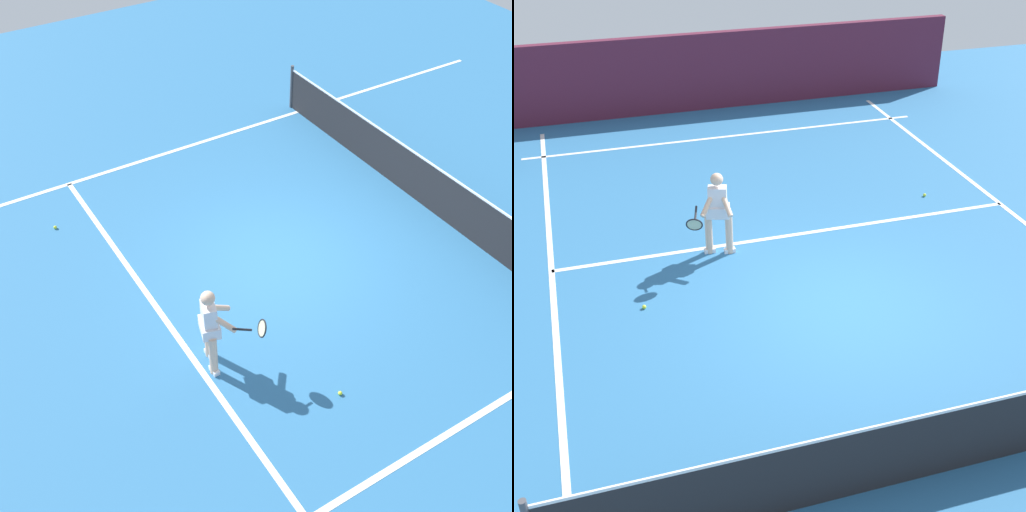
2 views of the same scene
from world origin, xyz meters
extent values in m
plane|color=teal|center=(0.00, 0.00, 0.00)|extent=(26.21, 26.21, 0.00)
cube|color=white|center=(0.00, -2.39, 0.00)|extent=(8.83, 0.10, 0.01)
cube|color=white|center=(-4.41, 0.00, 0.00)|extent=(0.10, 18.16, 0.01)
cube|color=white|center=(4.41, 0.00, 0.00)|extent=(0.10, 18.16, 0.01)
cylinder|color=#4C4C51|center=(-4.71, 3.52, 0.55)|extent=(0.08, 0.08, 1.10)
cube|color=#232326|center=(0.00, 3.52, 0.49)|extent=(9.35, 0.02, 0.98)
cube|color=white|center=(0.00, 3.52, 1.00)|extent=(9.35, 0.02, 0.04)
cylinder|color=beige|center=(1.32, -2.13, 0.39)|extent=(0.13, 0.13, 0.78)
cylinder|color=beige|center=(1.66, -2.23, 0.39)|extent=(0.13, 0.13, 0.78)
cube|color=white|center=(1.32, -2.13, 0.04)|extent=(0.20, 0.10, 0.08)
cube|color=white|center=(1.66, -2.23, 0.04)|extent=(0.20, 0.10, 0.08)
cube|color=white|center=(1.49, -2.18, 1.04)|extent=(0.36, 0.28, 0.52)
cube|color=white|center=(1.49, -2.18, 0.84)|extent=(0.46, 0.38, 0.20)
sphere|color=beige|center=(1.49, -2.18, 1.44)|extent=(0.22, 0.22, 0.22)
cylinder|color=beige|center=(1.39, -1.99, 1.06)|extent=(0.16, 0.49, 0.37)
cylinder|color=beige|center=(1.68, -2.08, 1.06)|extent=(0.39, 0.42, 0.37)
cylinder|color=black|center=(1.94, -1.87, 1.02)|extent=(0.12, 0.29, 0.14)
torus|color=black|center=(2.03, -1.59, 0.96)|extent=(0.31, 0.20, 0.28)
cylinder|color=beige|center=(2.03, -1.59, 0.96)|extent=(0.26, 0.16, 0.23)
sphere|color=#D1E533|center=(-3.10, -3.15, 0.03)|extent=(0.07, 0.07, 0.07)
sphere|color=#D1E533|center=(3.04, -0.83, 0.03)|extent=(0.07, 0.07, 0.07)
camera|label=1|loc=(7.66, -5.18, 8.21)|focal=46.91mm
camera|label=2|loc=(3.77, 8.44, 6.48)|focal=49.24mm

